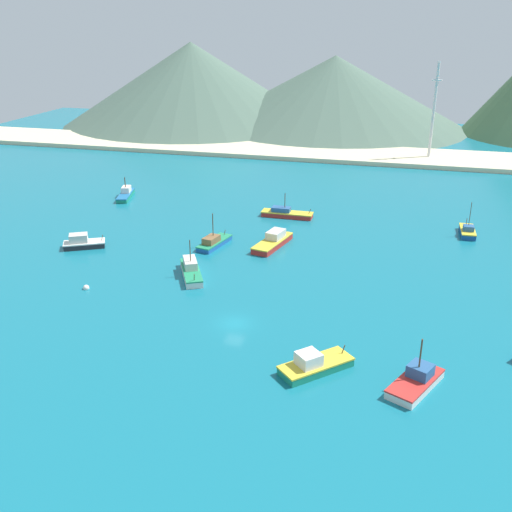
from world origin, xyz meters
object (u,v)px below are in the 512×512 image
object	(u,v)px
fishing_boat_1	(314,364)
fishing_boat_7	(214,242)
buoy_0	(86,288)
fishing_boat_0	(126,194)
fishing_boat_11	(191,270)
fishing_boat_6	(416,381)
fishing_boat_10	(83,242)
fishing_boat_9	(273,241)
fishing_boat_2	(468,231)
fishing_boat_8	(286,213)
radio_tower	(434,111)

from	to	relation	value
fishing_boat_1	fishing_boat_7	bearing A→B (deg)	124.40
buoy_0	fishing_boat_7	bearing A→B (deg)	59.46
fishing_boat_0	fishing_boat_11	world-z (taller)	fishing_boat_11
fishing_boat_11	buoy_0	distance (m)	15.86
fishing_boat_0	fishing_boat_7	bearing A→B (deg)	-39.54
fishing_boat_6	fishing_boat_10	distance (m)	63.38
fishing_boat_9	fishing_boat_6	bearing A→B (deg)	-56.63
fishing_boat_0	fishing_boat_2	bearing A→B (deg)	-4.92
fishing_boat_11	fishing_boat_0	bearing A→B (deg)	128.63
fishing_boat_11	buoy_0	bearing A→B (deg)	-147.33
fishing_boat_8	fishing_boat_2	bearing A→B (deg)	-3.01
fishing_boat_11	radio_tower	distance (m)	98.89
fishing_boat_6	fishing_boat_9	world-z (taller)	fishing_boat_6
fishing_boat_8	buoy_0	size ratio (longest dim) A/B	11.09
fishing_boat_6	fishing_boat_11	xyz separation A→B (m)	(-34.17, 21.81, 0.08)
fishing_boat_2	fishing_boat_9	world-z (taller)	fishing_boat_2
fishing_boat_6	fishing_boat_9	bearing A→B (deg)	123.37
fishing_boat_0	fishing_boat_11	size ratio (longest dim) A/B	0.99
radio_tower	buoy_0	bearing A→B (deg)	-116.52
fishing_boat_0	fishing_boat_6	world-z (taller)	fishing_boat_6
fishing_boat_2	fishing_boat_8	world-z (taller)	fishing_boat_2
fishing_boat_9	radio_tower	xyz separation A→B (m)	(26.96, 75.32, 12.63)
fishing_boat_2	fishing_boat_6	world-z (taller)	fishing_boat_2
fishing_boat_0	fishing_boat_9	size ratio (longest dim) A/B	0.88
fishing_boat_1	fishing_boat_11	bearing A→B (deg)	136.86
fishing_boat_0	fishing_boat_1	size ratio (longest dim) A/B	1.14
fishing_boat_6	radio_tower	xyz separation A→B (m)	(2.22, 112.89, 12.70)
fishing_boat_2	radio_tower	xyz separation A→B (m)	(-6.47, 60.77, 12.79)
fishing_boat_1	fishing_boat_6	size ratio (longest dim) A/B	0.98
fishing_boat_7	fishing_boat_0	bearing A→B (deg)	140.46
fishing_boat_11	radio_tower	world-z (taller)	radio_tower
fishing_boat_1	fishing_boat_6	distance (m)	11.24
fishing_boat_1	radio_tower	distance (m)	114.08
fishing_boat_2	fishing_boat_11	distance (m)	52.50
fishing_boat_2	radio_tower	bearing A→B (deg)	96.08
fishing_boat_1	fishing_boat_10	world-z (taller)	fishing_boat_1
fishing_boat_11	fishing_boat_8	bearing A→B (deg)	75.59
fishing_boat_6	fishing_boat_11	distance (m)	40.54
fishing_boat_0	fishing_boat_11	distance (m)	46.73
fishing_boat_10	fishing_boat_7	bearing A→B (deg)	16.43
fishing_boat_1	fishing_boat_9	size ratio (longest dim) A/B	0.78
buoy_0	fishing_boat_1	bearing A→B (deg)	-19.64
fishing_boat_1	buoy_0	xyz separation A→B (m)	(-36.28, 12.95, -0.68)
fishing_boat_7	buoy_0	bearing A→B (deg)	-120.54
fishing_boat_9	fishing_boat_11	size ratio (longest dim) A/B	1.12
fishing_boat_0	buoy_0	size ratio (longest dim) A/B	10.34
radio_tower	fishing_boat_11	bearing A→B (deg)	-111.78
fishing_boat_10	fishing_boat_11	size ratio (longest dim) A/B	0.78
fishing_boat_11	radio_tower	size ratio (longest dim) A/B	0.37
fishing_boat_2	fishing_boat_9	xyz separation A→B (m)	(-33.43, -14.55, 0.16)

